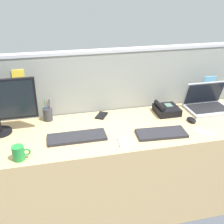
{
  "coord_description": "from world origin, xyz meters",
  "views": [
    {
      "loc": [
        -0.44,
        -1.82,
        1.78
      ],
      "look_at": [
        0.0,
        0.05,
        0.87
      ],
      "focal_mm": 45.1,
      "sensor_mm": 36.0,
      "label": 1
    }
  ],
  "objects_px": {
    "cell_phone_black_slab": "(102,115)",
    "coffee_mug": "(19,153)",
    "laptop": "(207,103)",
    "computer_mouse_right_hand": "(191,120)",
    "keyboard_main": "(161,133)",
    "pen_cup": "(48,114)",
    "keyboard_spare": "(77,137)",
    "desk_phone": "(166,110)",
    "cell_phone_silver_slab": "(123,142)",
    "cell_phone_white_slab": "(204,133)"
  },
  "relations": [
    {
      "from": "desk_phone",
      "to": "laptop",
      "type": "bearing_deg",
      "value": 1.26
    },
    {
      "from": "cell_phone_black_slab",
      "to": "laptop",
      "type": "bearing_deg",
      "value": 26.78
    },
    {
      "from": "cell_phone_black_slab",
      "to": "coffee_mug",
      "type": "height_order",
      "value": "coffee_mug"
    },
    {
      "from": "pen_cup",
      "to": "computer_mouse_right_hand",
      "type": "bearing_deg",
      "value": -14.5
    },
    {
      "from": "pen_cup",
      "to": "desk_phone",
      "type": "bearing_deg",
      "value": -5.63
    },
    {
      "from": "laptop",
      "to": "keyboard_main",
      "type": "distance_m",
      "value": 0.65
    },
    {
      "from": "keyboard_spare",
      "to": "cell_phone_white_slab",
      "type": "height_order",
      "value": "keyboard_spare"
    },
    {
      "from": "keyboard_main",
      "to": "keyboard_spare",
      "type": "relative_size",
      "value": 0.87
    },
    {
      "from": "desk_phone",
      "to": "cell_phone_silver_slab",
      "type": "xyz_separation_m",
      "value": [
        -0.48,
        -0.38,
        -0.03
      ]
    },
    {
      "from": "laptop",
      "to": "cell_phone_black_slab",
      "type": "bearing_deg",
      "value": 175.95
    },
    {
      "from": "keyboard_spare",
      "to": "cell_phone_black_slab",
      "type": "xyz_separation_m",
      "value": [
        0.24,
        0.32,
        -0.01
      ]
    },
    {
      "from": "keyboard_main",
      "to": "coffee_mug",
      "type": "xyz_separation_m",
      "value": [
        -0.99,
        -0.09,
        0.04
      ]
    },
    {
      "from": "computer_mouse_right_hand",
      "to": "keyboard_main",
      "type": "bearing_deg",
      "value": -159.15
    },
    {
      "from": "keyboard_main",
      "to": "cell_phone_white_slab",
      "type": "xyz_separation_m",
      "value": [
        0.31,
        -0.05,
        -0.01
      ]
    },
    {
      "from": "keyboard_spare",
      "to": "coffee_mug",
      "type": "bearing_deg",
      "value": -155.73
    },
    {
      "from": "desk_phone",
      "to": "keyboard_main",
      "type": "xyz_separation_m",
      "value": [
        -0.18,
        -0.33,
        -0.02
      ]
    },
    {
      "from": "computer_mouse_right_hand",
      "to": "laptop",
      "type": "bearing_deg",
      "value": 36.51
    },
    {
      "from": "cell_phone_black_slab",
      "to": "coffee_mug",
      "type": "distance_m",
      "value": 0.8
    },
    {
      "from": "keyboard_spare",
      "to": "coffee_mug",
      "type": "relative_size",
      "value": 3.66
    },
    {
      "from": "cell_phone_white_slab",
      "to": "cell_phone_silver_slab",
      "type": "bearing_deg",
      "value": 136.49
    },
    {
      "from": "computer_mouse_right_hand",
      "to": "coffee_mug",
      "type": "xyz_separation_m",
      "value": [
        -1.3,
        -0.23,
        0.03
      ]
    },
    {
      "from": "laptop",
      "to": "cell_phone_black_slab",
      "type": "relative_size",
      "value": 2.71
    },
    {
      "from": "laptop",
      "to": "pen_cup",
      "type": "bearing_deg",
      "value": 176.29
    },
    {
      "from": "keyboard_spare",
      "to": "cell_phone_silver_slab",
      "type": "xyz_separation_m",
      "value": [
        0.3,
        -0.13,
        -0.01
      ]
    },
    {
      "from": "laptop",
      "to": "computer_mouse_right_hand",
      "type": "xyz_separation_m",
      "value": [
        -0.24,
        -0.2,
        -0.04
      ]
    },
    {
      "from": "desk_phone",
      "to": "cell_phone_silver_slab",
      "type": "relative_size",
      "value": 1.43
    },
    {
      "from": "laptop",
      "to": "coffee_mug",
      "type": "bearing_deg",
      "value": -164.63
    },
    {
      "from": "keyboard_spare",
      "to": "pen_cup",
      "type": "bearing_deg",
      "value": 119.28
    },
    {
      "from": "computer_mouse_right_hand",
      "to": "coffee_mug",
      "type": "relative_size",
      "value": 0.88
    },
    {
      "from": "keyboard_spare",
      "to": "cell_phone_silver_slab",
      "type": "distance_m",
      "value": 0.33
    },
    {
      "from": "laptop",
      "to": "computer_mouse_right_hand",
      "type": "height_order",
      "value": "laptop"
    },
    {
      "from": "laptop",
      "to": "desk_phone",
      "type": "distance_m",
      "value": 0.38
    },
    {
      "from": "cell_phone_black_slab",
      "to": "cell_phone_white_slab",
      "type": "height_order",
      "value": "same"
    },
    {
      "from": "cell_phone_white_slab",
      "to": "coffee_mug",
      "type": "relative_size",
      "value": 1.21
    },
    {
      "from": "cell_phone_black_slab",
      "to": "coffee_mug",
      "type": "relative_size",
      "value": 1.18
    },
    {
      "from": "cell_phone_white_slab",
      "to": "keyboard_main",
      "type": "bearing_deg",
      "value": 127.47
    },
    {
      "from": "cell_phone_black_slab",
      "to": "computer_mouse_right_hand",
      "type": "bearing_deg",
      "value": 9.51
    },
    {
      "from": "laptop",
      "to": "coffee_mug",
      "type": "height_order",
      "value": "laptop"
    },
    {
      "from": "cell_phone_black_slab",
      "to": "cell_phone_silver_slab",
      "type": "relative_size",
      "value": 0.97
    },
    {
      "from": "keyboard_main",
      "to": "cell_phone_white_slab",
      "type": "distance_m",
      "value": 0.32
    },
    {
      "from": "cell_phone_white_slab",
      "to": "coffee_mug",
      "type": "distance_m",
      "value": 1.31
    },
    {
      "from": "keyboard_spare",
      "to": "coffee_mug",
      "type": "height_order",
      "value": "coffee_mug"
    },
    {
      "from": "pen_cup",
      "to": "cell_phone_white_slab",
      "type": "height_order",
      "value": "pen_cup"
    },
    {
      "from": "keyboard_spare",
      "to": "computer_mouse_right_hand",
      "type": "relative_size",
      "value": 4.16
    },
    {
      "from": "cell_phone_silver_slab",
      "to": "cell_phone_white_slab",
      "type": "relative_size",
      "value": 1.01
    },
    {
      "from": "cell_phone_black_slab",
      "to": "coffee_mug",
      "type": "xyz_separation_m",
      "value": [
        -0.62,
        -0.49,
        0.04
      ]
    },
    {
      "from": "cell_phone_black_slab",
      "to": "cell_phone_white_slab",
      "type": "bearing_deg",
      "value": -2.97
    },
    {
      "from": "desk_phone",
      "to": "pen_cup",
      "type": "relative_size",
      "value": 1.07
    },
    {
      "from": "laptop",
      "to": "cell_phone_white_slab",
      "type": "height_order",
      "value": "laptop"
    },
    {
      "from": "cell_phone_black_slab",
      "to": "desk_phone",
      "type": "bearing_deg",
      "value": 23.1
    }
  ]
}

